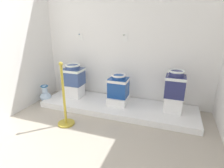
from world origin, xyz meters
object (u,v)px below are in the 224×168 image
object	(u,v)px
plinth_block_slender_white	(118,100)
decorative_vase_companion	(45,96)
plinth_block_tall_cobalt	(173,104)
info_placard_second	(125,38)
antique_toilet_slender_white	(119,85)
info_placard_first	(81,37)
stanchion_post_near_left	(65,108)
plinth_block_central_ornate	(74,90)
antique_toilet_central_ornate	(73,74)
antique_toilet_tall_cobalt	(175,83)

from	to	relation	value
plinth_block_slender_white	decorative_vase_companion	world-z (taller)	decorative_vase_companion
plinth_block_tall_cobalt	info_placard_second	bearing A→B (deg)	160.07
antique_toilet_slender_white	info_placard_second	xyz separation A→B (m)	(0.01, 0.39, 0.85)
info_placard_first	stanchion_post_near_left	size ratio (longest dim) A/B	0.14
antique_toilet_slender_white	decorative_vase_companion	world-z (taller)	antique_toilet_slender_white
plinth_block_central_ornate	stanchion_post_near_left	xyz separation A→B (m)	(0.34, -0.87, 0.05)
antique_toilet_central_ornate	plinth_block_slender_white	distance (m)	1.07
plinth_block_tall_cobalt	info_placard_first	size ratio (longest dim) A/B	2.20
plinth_block_central_ornate	antique_toilet_central_ornate	size ratio (longest dim) A/B	0.80
plinth_block_slender_white	plinth_block_tall_cobalt	distance (m)	1.00
plinth_block_tall_cobalt	antique_toilet_slender_white	bearing A→B (deg)	-178.50
plinth_block_slender_white	antique_toilet_slender_white	size ratio (longest dim) A/B	0.90
antique_toilet_tall_cobalt	stanchion_post_near_left	size ratio (longest dim) A/B	0.45
plinth_block_slender_white	stanchion_post_near_left	xyz separation A→B (m)	(-0.64, -0.85, 0.12)
antique_toilet_central_ornate	plinth_block_tall_cobalt	world-z (taller)	antique_toilet_central_ornate
plinth_block_slender_white	antique_toilet_tall_cobalt	size ratio (longest dim) A/B	0.83
plinth_block_central_ornate	stanchion_post_near_left	world-z (taller)	stanchion_post_near_left
antique_toilet_slender_white	plinth_block_tall_cobalt	size ratio (longest dim) A/B	1.37
antique_toilet_central_ornate	antique_toilet_slender_white	world-z (taller)	antique_toilet_central_ornate
plinth_block_tall_cobalt	antique_toilet_tall_cobalt	xyz separation A→B (m)	(0.00, 0.00, 0.38)
plinth_block_central_ornate	decorative_vase_companion	size ratio (longest dim) A/B	0.92
info_placard_first	decorative_vase_companion	world-z (taller)	info_placard_first
plinth_block_tall_cobalt	decorative_vase_companion	xyz separation A→B (m)	(-2.53, -0.27, -0.09)
decorative_vase_companion	plinth_block_central_ornate	bearing A→B (deg)	26.17
antique_toilet_slender_white	info_placard_first	world-z (taller)	info_placard_first
antique_toilet_tall_cobalt	decorative_vase_companion	bearing A→B (deg)	-173.85
antique_toilet_slender_white	stanchion_post_near_left	world-z (taller)	stanchion_post_near_left
plinth_block_slender_white	antique_toilet_slender_white	distance (m)	0.30
info_placard_first	stanchion_post_near_left	bearing A→B (deg)	-75.03
plinth_block_tall_cobalt	antique_toilet_tall_cobalt	size ratio (longest dim) A/B	0.67
antique_toilet_slender_white	stanchion_post_near_left	size ratio (longest dim) A/B	0.42
plinth_block_tall_cobalt	stanchion_post_near_left	bearing A→B (deg)	-152.00
plinth_block_central_ornate	info_placard_first	world-z (taller)	info_placard_first
antique_toilet_tall_cobalt	info_placard_first	size ratio (longest dim) A/B	3.28
plinth_block_slender_white	stanchion_post_near_left	bearing A→B (deg)	-127.04
antique_toilet_slender_white	plinth_block_tall_cobalt	distance (m)	1.03
plinth_block_central_ornate	info_placard_second	xyz separation A→B (m)	(0.99, 0.37, 1.09)
plinth_block_central_ornate	antique_toilet_slender_white	distance (m)	1.01
antique_toilet_slender_white	plinth_block_tall_cobalt	bearing A→B (deg)	1.50
info_placard_second	decorative_vase_companion	world-z (taller)	info_placard_second
antique_toilet_slender_white	antique_toilet_tall_cobalt	distance (m)	1.01
antique_toilet_central_ornate	antique_toilet_tall_cobalt	distance (m)	1.99
plinth_block_slender_white	antique_toilet_tall_cobalt	world-z (taller)	antique_toilet_tall_cobalt
decorative_vase_companion	stanchion_post_near_left	distance (m)	1.08
antique_toilet_central_ornate	info_placard_second	world-z (taller)	info_placard_second
info_placard_second	antique_toilet_tall_cobalt	bearing A→B (deg)	-19.93
plinth_block_slender_white	info_placard_first	bearing A→B (deg)	158.22
plinth_block_slender_white	info_placard_second	xyz separation A→B (m)	(0.01, 0.39, 1.15)
info_placard_first	decorative_vase_companion	xyz separation A→B (m)	(-0.56, -0.63, -1.17)
antique_toilet_central_ornate	info_placard_first	xyz separation A→B (m)	(0.01, 0.37, 0.73)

